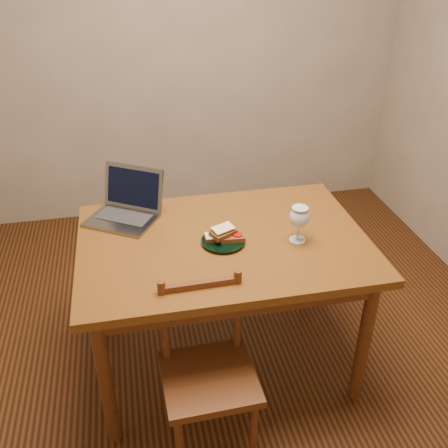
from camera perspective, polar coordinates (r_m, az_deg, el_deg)
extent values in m
cube|color=black|center=(2.81, 0.44, -13.63)|extent=(3.20, 3.20, 0.02)
cube|color=gray|center=(3.65, -5.09, 20.36)|extent=(3.20, 0.02, 2.60)
cube|color=#492B0C|center=(2.27, -0.06, -2.18)|extent=(1.30, 0.90, 0.04)
cylinder|color=#43230E|center=(2.20, -13.36, -17.13)|extent=(0.06, 0.06, 0.70)
cylinder|color=#43230E|center=(2.39, 15.69, -12.82)|extent=(0.06, 0.06, 0.70)
cylinder|color=#43230E|center=(2.76, -13.39, -5.77)|extent=(0.06, 0.06, 0.70)
cylinder|color=#43230E|center=(2.91, 9.53, -3.14)|extent=(0.06, 0.06, 0.70)
cube|color=#43230E|center=(2.11, -1.71, -17.23)|extent=(0.38, 0.37, 0.04)
cube|color=#43230E|center=(1.99, -2.70, -7.83)|extent=(0.30, 0.03, 0.11)
cylinder|color=black|center=(2.23, -0.09, -2.00)|extent=(0.20, 0.20, 0.02)
cube|color=slate|center=(2.44, -11.69, 0.38)|extent=(0.38, 0.35, 0.01)
cube|color=slate|center=(2.49, -10.30, 4.17)|extent=(0.30, 0.22, 0.21)
cube|color=black|center=(2.49, -10.30, 4.17)|extent=(0.26, 0.19, 0.17)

